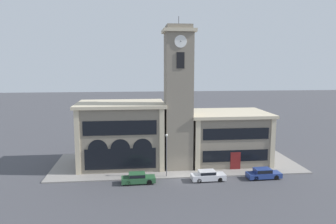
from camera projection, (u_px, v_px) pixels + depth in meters
name	position (u px, v px, depth m)	size (l,w,h in m)	color
ground_plane	(183.00, 178.00, 44.40)	(300.00, 300.00, 0.00)	#424247
sidewalk_kerb	(176.00, 163.00, 51.23)	(37.22, 13.91, 0.15)	gray
clock_tower	(178.00, 98.00, 47.50)	(4.56, 4.56, 22.03)	gray
town_hall_left_wing	(121.00, 134.00, 49.99)	(13.08, 9.88, 9.65)	gray
town_hall_right_wing	(227.00, 137.00, 51.87)	(12.57, 9.88, 7.96)	gray
parked_car_near	(138.00, 178.00, 42.44)	(4.42, 1.91, 1.39)	#285633
parked_car_mid	(208.00, 175.00, 43.42)	(4.58, 1.88, 1.39)	silver
parked_car_far	(263.00, 173.00, 44.23)	(4.64, 1.90, 1.42)	navy
street_lamp	(167.00, 149.00, 44.26)	(0.36, 0.36, 5.91)	#4C4C51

